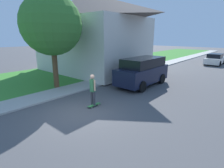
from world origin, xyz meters
The scene contains 9 objects.
ground_plane centered at (0.00, 0.00, 0.00)m, with size 120.00×120.00×0.00m, color #49494C.
lawn centered at (-8.00, 6.00, 0.04)m, with size 10.00×80.00×0.08m.
sidewalk centered at (-3.60, 6.00, 0.05)m, with size 1.80×80.00×0.10m.
house centered at (-7.47, 7.79, 3.98)m, with size 11.06×7.98×7.50m.
lawn_tree_near centered at (-4.67, 1.66, 4.33)m, with size 4.02×4.02×6.28m.
suv_parked centered at (-0.46, 6.39, 1.10)m, with size 2.06×4.74×2.09m.
car_down_street centered at (1.40, 21.46, 0.67)m, with size 1.90×4.29×1.41m.
skateboarder centered at (-0.22, 1.06, 0.98)m, with size 0.41×0.23×1.75m.
skateboard centered at (-0.17, 1.09, 0.08)m, with size 0.21×0.81×0.10m.
Camera 1 is at (6.24, -4.85, 3.64)m, focal length 28.00 mm.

